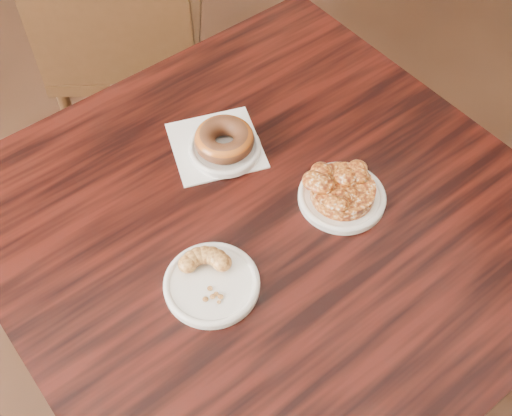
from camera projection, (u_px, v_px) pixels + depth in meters
name	position (u px, v px, depth m)	size (l,w,h in m)	color
floor	(304.00, 413.00, 1.71)	(5.00, 5.00, 0.00)	black
cafe_table	(267.00, 312.00, 1.47)	(0.96, 0.96, 0.75)	black
chair_far	(129.00, 42.00, 1.92)	(0.46, 0.46, 0.90)	black
napkin	(216.00, 145.00, 1.26)	(0.17, 0.17, 0.00)	white
plate_donut	(225.00, 149.00, 1.25)	(0.14, 0.14, 0.01)	silver
plate_cruller	(212.00, 284.00, 1.07)	(0.16, 0.16, 0.01)	white
plate_fritter	(342.00, 197.00, 1.18)	(0.16, 0.16, 0.01)	white
glazed_donut	(224.00, 140.00, 1.23)	(0.12, 0.12, 0.04)	#904114
apple_fritter	(343.00, 189.00, 1.16)	(0.16, 0.16, 0.04)	#481607
cruller_fragment	(211.00, 278.00, 1.06)	(0.11, 0.11, 0.03)	brown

